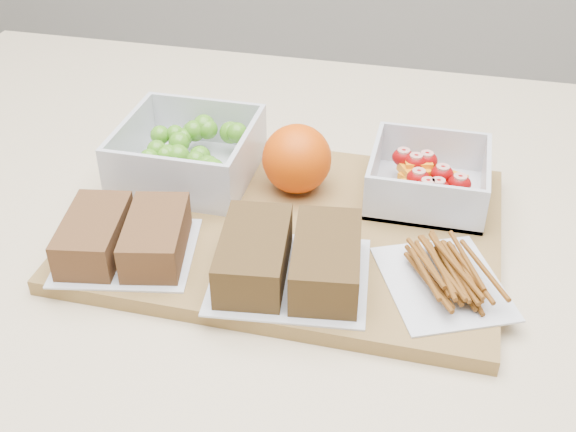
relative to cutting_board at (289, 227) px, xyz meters
name	(u,v)px	position (x,y,z in m)	size (l,w,h in m)	color
cutting_board	(289,227)	(0.00, 0.00, 0.00)	(0.42, 0.30, 0.02)	olive
grape_container	(190,153)	(-0.13, 0.07, 0.03)	(0.14, 0.14, 0.06)	silver
fruit_container	(427,180)	(0.13, 0.08, 0.03)	(0.12, 0.12, 0.05)	silver
orange	(297,159)	(-0.01, 0.06, 0.05)	(0.07, 0.07, 0.07)	#E34C05
sandwich_bag_left	(125,237)	(-0.14, -0.09, 0.03)	(0.15, 0.13, 0.04)	silver
sandwich_bag_center	(290,258)	(0.02, -0.09, 0.03)	(0.16, 0.14, 0.04)	silver
pretzel_bag	(444,272)	(0.16, -0.06, 0.02)	(0.14, 0.15, 0.03)	silver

